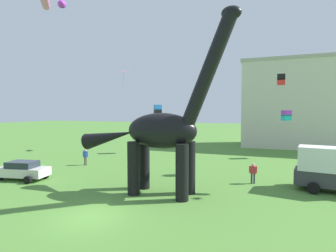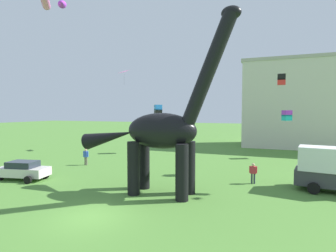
{
  "view_description": "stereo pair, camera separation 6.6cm",
  "coord_description": "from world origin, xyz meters",
  "px_view_note": "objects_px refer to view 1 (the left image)",
  "views": [
    {
      "loc": [
        9.08,
        -11.87,
        5.76
      ],
      "look_at": [
        1.95,
        6.61,
        4.68
      ],
      "focal_mm": 28.69,
      "sensor_mm": 36.0,
      "label": 1
    },
    {
      "loc": [
        9.14,
        -11.84,
        5.76
      ],
      "look_at": [
        1.95,
        6.61,
        4.68
      ],
      "focal_mm": 28.69,
      "sensor_mm": 36.0,
      "label": 2
    }
  ],
  "objects_px": {
    "dinosaur_sculpture": "(161,131)",
    "person_near_flyer": "(85,155)",
    "kite_near_high": "(158,109)",
    "kite_drifting": "(48,1)",
    "kite_high_right": "(286,115)",
    "kite_far_right": "(124,72)",
    "person_watching_child": "(253,171)",
    "kite_mid_right": "(281,79)",
    "parked_sedan_left": "(23,170)"
  },
  "relations": [
    {
      "from": "parked_sedan_left",
      "to": "kite_drifting",
      "type": "bearing_deg",
      "value": 30.6
    },
    {
      "from": "kite_drifting",
      "to": "kite_high_right",
      "type": "bearing_deg",
      "value": 43.02
    },
    {
      "from": "parked_sedan_left",
      "to": "kite_high_right",
      "type": "height_order",
      "value": "kite_high_right"
    },
    {
      "from": "person_watching_child",
      "to": "kite_far_right",
      "type": "relative_size",
      "value": 0.73
    },
    {
      "from": "kite_far_right",
      "to": "person_watching_child",
      "type": "bearing_deg",
      "value": -34.64
    },
    {
      "from": "parked_sedan_left",
      "to": "kite_mid_right",
      "type": "xyz_separation_m",
      "value": [
        20.33,
        10.78,
        7.92
      ]
    },
    {
      "from": "kite_near_high",
      "to": "kite_mid_right",
      "type": "height_order",
      "value": "kite_mid_right"
    },
    {
      "from": "kite_near_high",
      "to": "kite_drifting",
      "type": "height_order",
      "value": "kite_drifting"
    },
    {
      "from": "parked_sedan_left",
      "to": "person_near_flyer",
      "type": "distance_m",
      "value": 7.01
    },
    {
      "from": "dinosaur_sculpture",
      "to": "kite_far_right",
      "type": "xyz_separation_m",
      "value": [
        -13.94,
        18.78,
        7.38
      ]
    },
    {
      "from": "dinosaur_sculpture",
      "to": "person_near_flyer",
      "type": "distance_m",
      "value": 13.49
    },
    {
      "from": "person_near_flyer",
      "to": "kite_drifting",
      "type": "height_order",
      "value": "kite_drifting"
    },
    {
      "from": "kite_far_right",
      "to": "kite_high_right",
      "type": "distance_m",
      "value": 23.71
    },
    {
      "from": "dinosaur_sculpture",
      "to": "parked_sedan_left",
      "type": "relative_size",
      "value": 2.73
    },
    {
      "from": "kite_mid_right",
      "to": "person_near_flyer",
      "type": "bearing_deg",
      "value": -168.74
    },
    {
      "from": "person_near_flyer",
      "to": "person_watching_child",
      "type": "height_order",
      "value": "person_near_flyer"
    },
    {
      "from": "kite_drifting",
      "to": "kite_high_right",
      "type": "distance_m",
      "value": 28.5
    },
    {
      "from": "person_watching_child",
      "to": "kite_far_right",
      "type": "height_order",
      "value": "kite_far_right"
    },
    {
      "from": "person_watching_child",
      "to": "kite_far_right",
      "type": "xyz_separation_m",
      "value": [
        -19.77,
        13.66,
        10.8
      ]
    },
    {
      "from": "kite_far_right",
      "to": "kite_high_right",
      "type": "bearing_deg",
      "value": 1.18
    },
    {
      "from": "person_watching_child",
      "to": "kite_drifting",
      "type": "height_order",
      "value": "kite_drifting"
    },
    {
      "from": "dinosaur_sculpture",
      "to": "person_watching_child",
      "type": "height_order",
      "value": "dinosaur_sculpture"
    },
    {
      "from": "kite_far_right",
      "to": "kite_mid_right",
      "type": "bearing_deg",
      "value": -21.42
    },
    {
      "from": "person_near_flyer",
      "to": "kite_high_right",
      "type": "distance_m",
      "value": 24.37
    },
    {
      "from": "kite_near_high",
      "to": "kite_drifting",
      "type": "bearing_deg",
      "value": -100.66
    },
    {
      "from": "person_near_flyer",
      "to": "kite_high_right",
      "type": "xyz_separation_m",
      "value": [
        20.26,
        12.88,
        4.2
      ]
    },
    {
      "from": "person_watching_child",
      "to": "kite_mid_right",
      "type": "relative_size",
      "value": 1.65
    },
    {
      "from": "kite_drifting",
      "to": "kite_mid_right",
      "type": "height_order",
      "value": "kite_drifting"
    },
    {
      "from": "person_near_flyer",
      "to": "kite_high_right",
      "type": "bearing_deg",
      "value": -2.26
    },
    {
      "from": "person_watching_child",
      "to": "kite_mid_right",
      "type": "height_order",
      "value": "kite_mid_right"
    },
    {
      "from": "person_near_flyer",
      "to": "kite_mid_right",
      "type": "bearing_deg",
      "value": -23.44
    },
    {
      "from": "person_watching_child",
      "to": "kite_high_right",
      "type": "bearing_deg",
      "value": 67.52
    },
    {
      "from": "kite_near_high",
      "to": "kite_mid_right",
      "type": "bearing_deg",
      "value": -24.36
    },
    {
      "from": "kite_high_right",
      "to": "kite_far_right",
      "type": "bearing_deg",
      "value": -178.82
    },
    {
      "from": "kite_drifting",
      "to": "kite_high_right",
      "type": "height_order",
      "value": "kite_drifting"
    },
    {
      "from": "parked_sedan_left",
      "to": "person_watching_child",
      "type": "distance_m",
      "value": 19.13
    },
    {
      "from": "kite_mid_right",
      "to": "dinosaur_sculpture",
      "type": "bearing_deg",
      "value": -127.7
    },
    {
      "from": "dinosaur_sculpture",
      "to": "kite_far_right",
      "type": "distance_m",
      "value": 24.53
    },
    {
      "from": "parked_sedan_left",
      "to": "person_near_flyer",
      "type": "xyz_separation_m",
      "value": [
        1.02,
        6.93,
        0.26
      ]
    },
    {
      "from": "kite_near_high",
      "to": "kite_high_right",
      "type": "bearing_deg",
      "value": 6.89
    },
    {
      "from": "parked_sedan_left",
      "to": "kite_mid_right",
      "type": "relative_size",
      "value": 4.49
    },
    {
      "from": "dinosaur_sculpture",
      "to": "parked_sedan_left",
      "type": "height_order",
      "value": "dinosaur_sculpture"
    },
    {
      "from": "kite_near_high",
      "to": "kite_far_right",
      "type": "distance_m",
      "value": 8.67
    },
    {
      "from": "parked_sedan_left",
      "to": "kite_high_right",
      "type": "distance_m",
      "value": 29.42
    },
    {
      "from": "person_near_flyer",
      "to": "kite_drifting",
      "type": "xyz_separation_m",
      "value": [
        0.7,
        -5.37,
        14.03
      ]
    },
    {
      "from": "kite_mid_right",
      "to": "kite_high_right",
      "type": "bearing_deg",
      "value": 84.0
    },
    {
      "from": "dinosaur_sculpture",
      "to": "kite_near_high",
      "type": "xyz_separation_m",
      "value": [
        -7.65,
        17.26,
        1.61
      ]
    },
    {
      "from": "kite_drifting",
      "to": "person_near_flyer",
      "type": "bearing_deg",
      "value": 97.42
    },
    {
      "from": "person_near_flyer",
      "to": "kite_high_right",
      "type": "relative_size",
      "value": 1.37
    },
    {
      "from": "kite_far_right",
      "to": "kite_mid_right",
      "type": "distance_m",
      "value": 23.65
    }
  ]
}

